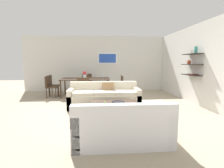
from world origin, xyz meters
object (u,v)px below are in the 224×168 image
(coffee_table, at_px, (115,112))
(dining_chair_right_near, at_px, (119,84))
(sofa_beige, at_px, (104,98))
(dining_chair_head, at_px, (87,82))
(dining_chair_left_near, at_px, (50,85))
(centerpiece_vase, at_px, (85,74))
(dining_chair_left_far, at_px, (53,84))
(wine_glass_right_near, at_px, (103,75))
(wine_glass_head, at_px, (86,75))
(dining_chair_foot, at_px, (84,87))
(apple_on_coffee_table, at_px, (105,103))
(decorative_bowl, at_px, (118,103))
(wine_glass_foot, at_px, (85,76))
(loveseat_white, at_px, (122,126))
(dining_table, at_px, (85,80))

(coffee_table, relative_size, dining_chair_right_near, 1.38)
(sofa_beige, distance_m, dining_chair_head, 2.84)
(dining_chair_left_near, height_order, centerpiece_vase, centerpiece_vase)
(dining_chair_left_far, bearing_deg, wine_glass_right_near, -9.48)
(sofa_beige, xyz_separation_m, wine_glass_head, (-0.73, 2.27, 0.59))
(dining_chair_head, bearing_deg, dining_chair_foot, -90.00)
(apple_on_coffee_table, xyz_separation_m, dining_chair_head, (-0.70, 4.02, 0.09))
(dining_chair_head, bearing_deg, decorative_bowl, -75.89)
(wine_glass_head, bearing_deg, decorative_bowl, -74.16)
(wine_glass_head, bearing_deg, sofa_beige, -72.31)
(apple_on_coffee_table, xyz_separation_m, dining_chair_foot, (-0.70, 2.18, 0.09))
(wine_glass_foot, xyz_separation_m, wine_glass_right_near, (0.73, 0.33, 0.01))
(sofa_beige, relative_size, apple_on_coffee_table, 29.20)
(loveseat_white, bearing_deg, coffee_table, 90.20)
(decorative_bowl, bearing_deg, apple_on_coffee_table, 168.88)
(sofa_beige, relative_size, dining_chair_left_far, 2.54)
(sofa_beige, bearing_deg, dining_chair_head, 104.82)
(wine_glass_foot, bearing_deg, centerpiece_vase, 94.56)
(dining_chair_foot, bearing_deg, apple_on_coffee_table, -72.29)
(wine_glass_foot, bearing_deg, wine_glass_right_near, 24.07)
(dining_chair_head, bearing_deg, dining_table, -90.00)
(loveseat_white, height_order, wine_glass_foot, wine_glass_foot)
(wine_glass_foot, bearing_deg, loveseat_white, -76.19)
(dining_chair_right_near, bearing_deg, wine_glass_head, 154.19)
(apple_on_coffee_table, bearing_deg, coffee_table, 2.73)
(dining_chair_left_near, bearing_deg, wine_glass_right_near, 2.77)
(dining_chair_foot, height_order, dining_chair_right_near, same)
(coffee_table, xyz_separation_m, dining_chair_foot, (-0.95, 2.17, 0.31))
(sofa_beige, bearing_deg, decorative_bowl, -77.38)
(dining_chair_left_near, relative_size, dining_chair_right_near, 1.00)
(loveseat_white, relative_size, dining_chair_left_near, 1.92)
(sofa_beige, bearing_deg, wine_glass_right_near, 89.89)
(decorative_bowl, relative_size, apple_on_coffee_table, 4.07)
(dining_chair_foot, distance_m, wine_glass_foot, 0.60)
(sofa_beige, height_order, dining_table, sofa_beige)
(coffee_table, height_order, dining_chair_right_near, dining_chair_right_near)
(dining_chair_left_far, relative_size, dining_chair_head, 1.00)
(dining_chair_left_far, height_order, dining_chair_head, same)
(sofa_beige, relative_size, dining_table, 1.11)
(sofa_beige, distance_m, dining_chair_foot, 1.18)
(sofa_beige, xyz_separation_m, dining_table, (-0.73, 1.82, 0.40))
(dining_chair_left_near, bearing_deg, loveseat_white, -60.05)
(dining_chair_right_near, bearing_deg, coffee_table, -99.16)
(dining_table, relative_size, wine_glass_foot, 11.29)
(dining_chair_left_far, relative_size, centerpiece_vase, 2.92)
(dining_chair_left_far, xyz_separation_m, dining_chair_right_near, (2.82, -0.46, 0.00))
(sofa_beige, relative_size, dining_chair_right_near, 2.54)
(coffee_table, bearing_deg, dining_table, 107.13)
(dining_chair_left_near, bearing_deg, decorative_bowl, -50.27)
(centerpiece_vase, bearing_deg, wine_glass_right_near, -10.69)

